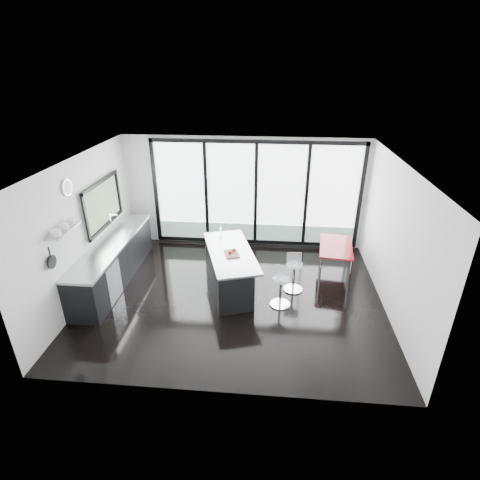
# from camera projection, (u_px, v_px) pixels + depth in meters

# --- Properties ---
(floor) EXTENTS (6.00, 5.00, 0.00)m
(floor) POSITION_uv_depth(u_px,v_px,m) (234.00, 296.00, 7.75)
(floor) COLOR black
(floor) RESTS_ON ground
(ceiling) EXTENTS (6.00, 5.00, 0.00)m
(ceiling) POSITION_uv_depth(u_px,v_px,m) (233.00, 162.00, 6.54)
(ceiling) COLOR white
(ceiling) RESTS_ON wall_back
(wall_back) EXTENTS (6.00, 0.09, 2.80)m
(wall_back) POSITION_uv_depth(u_px,v_px,m) (255.00, 199.00, 9.39)
(wall_back) COLOR silver
(wall_back) RESTS_ON ground
(wall_front) EXTENTS (6.00, 0.00, 2.80)m
(wall_front) POSITION_uv_depth(u_px,v_px,m) (213.00, 315.00, 4.90)
(wall_front) COLOR silver
(wall_front) RESTS_ON ground
(wall_left) EXTENTS (0.26, 5.00, 2.80)m
(wall_left) POSITION_uv_depth(u_px,v_px,m) (89.00, 216.00, 7.56)
(wall_left) COLOR silver
(wall_left) RESTS_ON ground
(wall_right) EXTENTS (0.00, 5.00, 2.80)m
(wall_right) POSITION_uv_depth(u_px,v_px,m) (395.00, 241.00, 6.90)
(wall_right) COLOR silver
(wall_right) RESTS_ON ground
(counter_cabinets) EXTENTS (0.69, 3.24, 1.36)m
(counter_cabinets) POSITION_uv_depth(u_px,v_px,m) (114.00, 261.00, 8.13)
(counter_cabinets) COLOR black
(counter_cabinets) RESTS_ON floor
(island) EXTENTS (1.44, 2.23, 1.10)m
(island) POSITION_uv_depth(u_px,v_px,m) (228.00, 269.00, 7.90)
(island) COLOR black
(island) RESTS_ON floor
(bar_stool_near) EXTENTS (0.52, 0.52, 0.63)m
(bar_stool_near) POSITION_uv_depth(u_px,v_px,m) (281.00, 291.00, 7.34)
(bar_stool_near) COLOR silver
(bar_stool_near) RESTS_ON floor
(bar_stool_far) EXTENTS (0.42, 0.42, 0.63)m
(bar_stool_far) POSITION_uv_depth(u_px,v_px,m) (294.00, 277.00, 7.83)
(bar_stool_far) COLOR silver
(bar_stool_far) RESTS_ON floor
(red_table) EXTENTS (0.85, 1.31, 0.66)m
(red_table) POSITION_uv_depth(u_px,v_px,m) (335.00, 259.00, 8.52)
(red_table) COLOR maroon
(red_table) RESTS_ON floor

